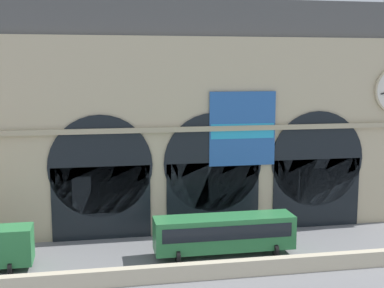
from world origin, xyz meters
The scene contains 4 objects.
ground_plane centered at (0.00, 0.00, 0.00)m, with size 200.00×200.00×0.00m, color slate.
quay_parapet_wall centered at (0.00, -4.99, 0.59)m, with size 90.00×0.70×1.18m, color beige.
station_building centered at (0.03, 7.07, 9.91)m, with size 40.85×4.57×20.44m.
bus_center centered at (-0.38, -0.65, 1.78)m, with size 11.00×3.25×3.10m.
Camera 1 is at (-10.09, -38.65, 14.63)m, focal length 48.59 mm.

